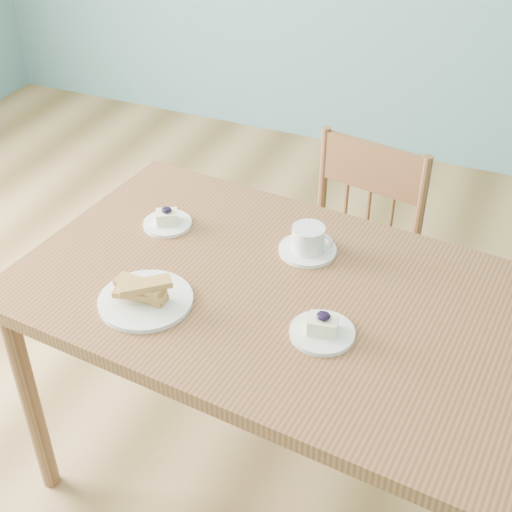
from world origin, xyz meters
TOP-DOWN VIEW (x-y plane):
  - room at (0.00, 0.00)m, footprint 5.01×5.01m
  - dining_table at (0.32, 0.17)m, footprint 1.52×0.96m
  - dining_chair at (0.30, 0.76)m, footprint 0.46×0.45m
  - cheesecake_plate_near at (0.43, 0.06)m, footprint 0.16×0.16m
  - cheesecake_plate_far at (-0.14, 0.33)m, footprint 0.14×0.14m
  - coffee_cup at (0.28, 0.36)m, footprint 0.16×0.16m
  - biscotti_plate at (-0.02, -0.00)m, footprint 0.24×0.24m

SIDE VIEW (x-z plane):
  - dining_chair at x=0.30m, z-range 0.01..0.89m
  - dining_table at x=0.32m, z-range 0.31..1.09m
  - cheesecake_plate_far at x=-0.14m, z-range 0.76..0.82m
  - cheesecake_plate_near at x=0.43m, z-range 0.76..0.83m
  - biscotti_plate at x=-0.02m, z-range 0.76..0.84m
  - coffee_cup at x=0.28m, z-range 0.77..0.85m
  - room at x=0.00m, z-range -0.01..2.71m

